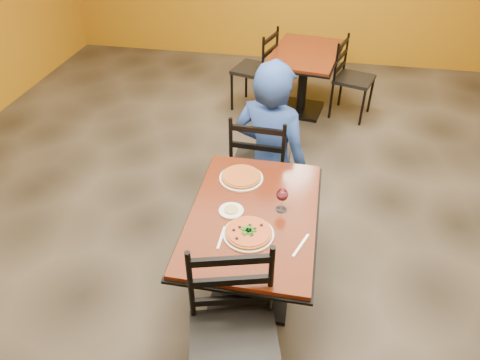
% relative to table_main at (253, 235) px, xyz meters
% --- Properties ---
extents(floor, '(7.00, 8.00, 0.01)m').
position_rel_table_main_xyz_m(floor, '(0.00, 0.50, -0.56)').
color(floor, black).
rests_on(floor, ground).
extents(table_main, '(0.83, 1.23, 0.75)m').
position_rel_table_main_xyz_m(table_main, '(0.00, 0.00, 0.00)').
color(table_main, '#62250F').
rests_on(table_main, floor).
extents(table_second, '(0.91, 1.22, 0.75)m').
position_rel_table_main_xyz_m(table_second, '(0.15, 2.85, -0.01)').
color(table_second, '#62250F').
rests_on(table_second, floor).
extents(chair_main_near, '(0.57, 0.57, 1.04)m').
position_rel_table_main_xyz_m(chair_main_near, '(0.03, -0.81, -0.04)').
color(chair_main_near, black).
rests_on(chair_main_near, floor).
extents(chair_main_far, '(0.47, 0.47, 1.00)m').
position_rel_table_main_xyz_m(chair_main_far, '(-0.08, 0.93, -0.05)').
color(chair_main_far, black).
rests_on(chair_main_far, floor).
extents(chair_second_left, '(0.55, 0.55, 0.97)m').
position_rel_table_main_xyz_m(chair_second_left, '(-0.44, 2.85, -0.07)').
color(chair_second_left, black).
rests_on(chair_second_left, floor).
extents(chair_second_right, '(0.52, 0.52, 0.91)m').
position_rel_table_main_xyz_m(chair_second_right, '(0.74, 2.85, -0.10)').
color(chair_second_right, black).
rests_on(chair_second_right, floor).
extents(diner, '(0.78, 0.63, 1.39)m').
position_rel_table_main_xyz_m(diner, '(-0.01, 0.98, 0.14)').
color(diner, '#1A3C93').
rests_on(diner, floor).
extents(plate_main, '(0.31, 0.31, 0.01)m').
position_rel_table_main_xyz_m(plate_main, '(0.00, -0.20, 0.20)').
color(plate_main, white).
rests_on(plate_main, table_main).
extents(pizza_main, '(0.28, 0.28, 0.02)m').
position_rel_table_main_xyz_m(pizza_main, '(0.00, -0.20, 0.21)').
color(pizza_main, maroon).
rests_on(pizza_main, plate_main).
extents(plate_far, '(0.31, 0.31, 0.01)m').
position_rel_table_main_xyz_m(plate_far, '(-0.14, 0.35, 0.20)').
color(plate_far, white).
rests_on(plate_far, table_main).
extents(pizza_far, '(0.28, 0.28, 0.02)m').
position_rel_table_main_xyz_m(pizza_far, '(-0.14, 0.35, 0.21)').
color(pizza_far, orange).
rests_on(pizza_far, plate_far).
extents(side_plate, '(0.16, 0.16, 0.01)m').
position_rel_table_main_xyz_m(side_plate, '(-0.14, -0.01, 0.20)').
color(side_plate, white).
rests_on(side_plate, table_main).
extents(dip, '(0.09, 0.09, 0.01)m').
position_rel_table_main_xyz_m(dip, '(-0.14, -0.01, 0.21)').
color(dip, tan).
rests_on(dip, side_plate).
extents(wine_glass, '(0.08, 0.08, 0.18)m').
position_rel_table_main_xyz_m(wine_glass, '(0.17, 0.07, 0.28)').
color(wine_glass, white).
rests_on(wine_glass, table_main).
extents(fork, '(0.02, 0.19, 0.00)m').
position_rel_table_main_xyz_m(fork, '(-0.15, -0.25, 0.20)').
color(fork, silver).
rests_on(fork, table_main).
extents(knife, '(0.09, 0.20, 0.00)m').
position_rel_table_main_xyz_m(knife, '(0.32, -0.23, 0.20)').
color(knife, silver).
rests_on(knife, table_main).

